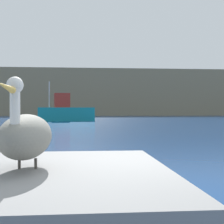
# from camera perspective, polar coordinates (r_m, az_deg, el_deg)

# --- Properties ---
(ground_plane) EXTENTS (260.00, 260.00, 0.00)m
(ground_plane) POSITION_cam_1_polar(r_m,az_deg,el_deg) (4.53, 7.30, -15.67)
(ground_plane) COLOR navy
(hillside_backdrop) EXTENTS (140.00, 10.63, 9.32)m
(hillside_backdrop) POSITION_cam_1_polar(r_m,az_deg,el_deg) (70.99, -4.42, 3.18)
(hillside_backdrop) COLOR #7F755B
(hillside_backdrop) RESTS_ON ground
(pier_dock) EXTENTS (2.89, 2.96, 0.65)m
(pier_dock) POSITION_cam_1_polar(r_m,az_deg,el_deg) (3.61, -14.24, -14.53)
(pier_dock) COLOR gray
(pier_dock) RESTS_ON ground
(pelican) EXTENTS (0.57, 1.46, 0.89)m
(pelican) POSITION_cam_1_polar(r_m,az_deg,el_deg) (3.48, -14.32, -3.85)
(pelican) COLOR gray
(pelican) RESTS_ON pier_dock
(fishing_boat_teal) EXTENTS (6.13, 2.52, 4.23)m
(fishing_boat_teal) POSITION_cam_1_polar(r_m,az_deg,el_deg) (36.68, -7.85, 0.05)
(fishing_boat_teal) COLOR teal
(fishing_boat_teal) RESTS_ON ground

